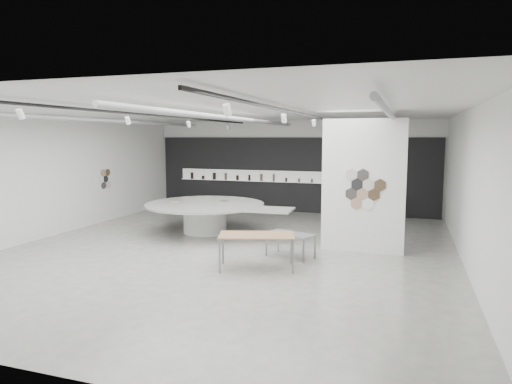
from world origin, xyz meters
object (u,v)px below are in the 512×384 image
(partition_column, at_px, (363,186))
(kitchen_counter, at_px, (367,204))
(display_island, at_px, (207,214))
(sample_table_wood, at_px, (257,237))
(sample_table_stone, at_px, (290,235))

(partition_column, bearing_deg, kitchen_counter, 93.66)
(display_island, height_order, sample_table_wood, display_island)
(display_island, height_order, sample_table_stone, display_island)
(sample_table_wood, xyz_separation_m, sample_table_stone, (0.50, 1.26, -0.19))
(display_island, bearing_deg, sample_table_stone, -34.43)
(partition_column, height_order, kitchen_counter, partition_column)
(partition_column, bearing_deg, sample_table_stone, -144.09)
(kitchen_counter, bearing_deg, partition_column, -83.97)
(partition_column, relative_size, display_island, 0.71)
(display_island, bearing_deg, kitchen_counter, 42.55)
(partition_column, relative_size, kitchen_counter, 1.92)
(display_island, relative_size, sample_table_stone, 3.69)
(sample_table_stone, bearing_deg, display_island, 147.86)
(sample_table_stone, distance_m, kitchen_counter, 6.88)
(sample_table_stone, bearing_deg, sample_table_wood, -111.79)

